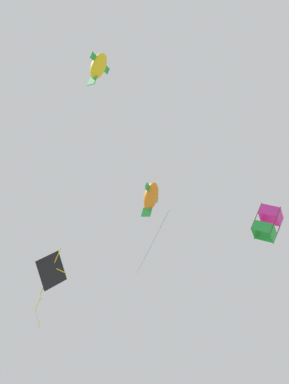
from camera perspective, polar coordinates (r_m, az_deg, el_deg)
kite_diamond_upper_right at (r=27.82m, az=-10.08°, el=-8.42°), size 2.28×0.99×4.31m
kite_fish_low_drifter at (r=27.50m, az=0.71°, el=-0.45°), size 1.99×1.54×5.95m
kite_fish_near_right at (r=25.57m, az=-5.02°, el=13.45°), size 1.30×1.21×1.92m
kite_box_highest at (r=29.16m, az=13.19°, el=-3.32°), size 1.65×2.05×2.03m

